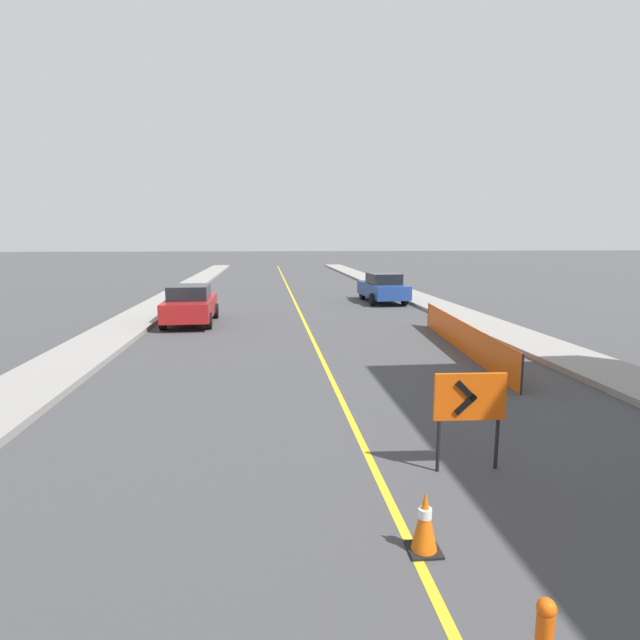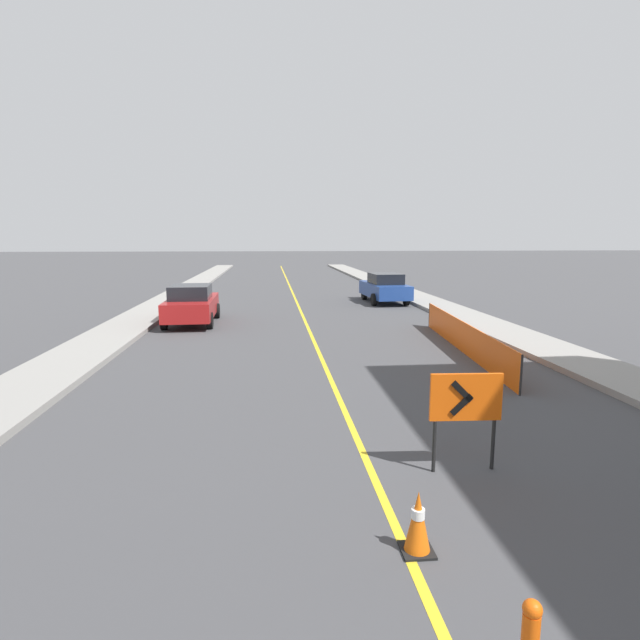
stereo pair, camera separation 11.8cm
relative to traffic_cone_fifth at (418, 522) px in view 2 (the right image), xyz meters
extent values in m
cube|color=gold|center=(-0.12, 22.08, -0.35)|extent=(0.12, 73.30, 0.01)
cube|color=gray|center=(-7.10, 22.08, -0.27)|extent=(2.00, 73.30, 0.16)
cube|color=gray|center=(6.87, 22.08, -0.27)|extent=(2.00, 73.30, 0.16)
cube|color=black|center=(0.00, 0.00, -0.34)|extent=(0.36, 0.36, 0.03)
cone|color=orange|center=(0.00, 0.00, 0.02)|extent=(0.29, 0.29, 0.68)
cylinder|color=white|center=(0.00, 0.00, 0.10)|extent=(0.15, 0.15, 0.11)
sphere|color=#EF560C|center=(0.06, -2.21, 0.73)|extent=(0.13, 0.13, 0.13)
cube|color=#EF560C|center=(1.26, 1.85, 0.78)|extent=(1.06, 0.12, 0.71)
cube|color=black|center=(1.18, 1.81, 0.88)|extent=(0.34, 0.04, 0.34)
cube|color=black|center=(1.18, 1.81, 0.68)|extent=(0.34, 0.04, 0.34)
cylinder|color=black|center=(0.80, 1.85, 0.04)|extent=(0.06, 0.06, 0.78)
cylinder|color=black|center=(1.71, 1.85, 0.04)|extent=(0.06, 0.06, 0.78)
cube|color=#EF560C|center=(4.28, 9.56, 0.11)|extent=(0.80, 8.72, 0.93)
cylinder|color=#262626|center=(3.89, 5.20, 0.11)|extent=(0.05, 0.05, 0.93)
cylinder|color=#262626|center=(4.66, 13.92, 0.11)|extent=(0.05, 0.05, 0.93)
cube|color=maroon|center=(-4.73, 15.60, 0.33)|extent=(1.88, 4.33, 0.72)
cube|color=black|center=(-4.73, 15.38, 0.96)|extent=(1.57, 1.96, 0.55)
cylinder|color=black|center=(-5.59, 16.93, -0.03)|extent=(0.23, 0.64, 0.64)
cylinder|color=black|center=(-3.88, 16.93, -0.03)|extent=(0.23, 0.64, 0.64)
cylinder|color=black|center=(-5.59, 14.26, -0.03)|extent=(0.23, 0.64, 0.64)
cylinder|color=black|center=(-3.88, 14.26, -0.03)|extent=(0.23, 0.64, 0.64)
cube|color=navy|center=(4.62, 21.53, 0.33)|extent=(2.04, 4.40, 0.72)
cube|color=black|center=(4.62, 21.32, 0.96)|extent=(1.64, 2.02, 0.55)
cylinder|color=black|center=(3.77, 22.87, -0.03)|extent=(0.26, 0.65, 0.64)
cylinder|color=black|center=(5.48, 22.87, -0.03)|extent=(0.26, 0.65, 0.64)
cylinder|color=black|center=(3.77, 20.20, -0.03)|extent=(0.26, 0.65, 0.64)
cylinder|color=black|center=(5.48, 20.20, -0.03)|extent=(0.26, 0.65, 0.64)
camera|label=1|loc=(-1.69, -4.89, 3.07)|focal=28.00mm
camera|label=2|loc=(-1.58, -4.90, 3.07)|focal=28.00mm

